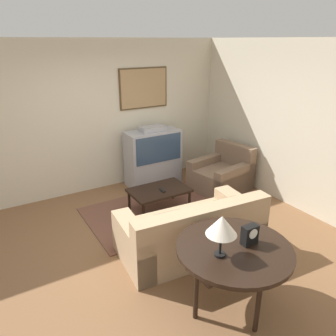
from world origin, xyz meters
TOP-DOWN VIEW (x-y plane):
  - ground_plane at (0.00, 0.00)m, footprint 12.00×12.00m
  - wall_back at (0.01, 2.13)m, footprint 12.00×0.10m
  - wall_right at (2.63, 0.00)m, footprint 0.06×12.00m
  - area_rug at (0.64, 0.70)m, footprint 2.50×1.51m
  - tv at (1.03, 1.75)m, footprint 1.04×0.48m
  - couch at (0.38, -0.49)m, footprint 1.93×1.09m
  - armchair at (2.00, 0.84)m, footprint 1.09×1.00m
  - coffee_table at (0.56, 0.69)m, footprint 0.95×0.61m
  - console_table at (0.17, -1.52)m, footprint 1.17×1.17m
  - table_lamp at (-0.04, -1.54)m, footprint 0.29×0.29m
  - mantel_clock at (0.33, -1.54)m, footprint 0.17×0.10m
  - remote at (0.57, 0.61)m, footprint 0.06×0.16m

SIDE VIEW (x-z plane):
  - ground_plane at x=0.00m, z-range 0.00..0.00m
  - area_rug at x=0.64m, z-range 0.00..0.01m
  - armchair at x=2.00m, z-range -0.14..0.69m
  - couch at x=0.38m, z-range -0.11..0.69m
  - coffee_table at x=0.56m, z-range 0.16..0.56m
  - remote at x=0.57m, z-range 0.40..0.42m
  - tv at x=1.03m, z-range -0.03..1.12m
  - console_table at x=0.17m, z-range 0.31..1.06m
  - mantel_clock at x=0.33m, z-range 0.75..0.96m
  - table_lamp at x=-0.04m, z-range 0.86..1.29m
  - wall_right at x=2.63m, z-range 0.00..2.70m
  - wall_back at x=0.01m, z-range 0.01..2.71m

